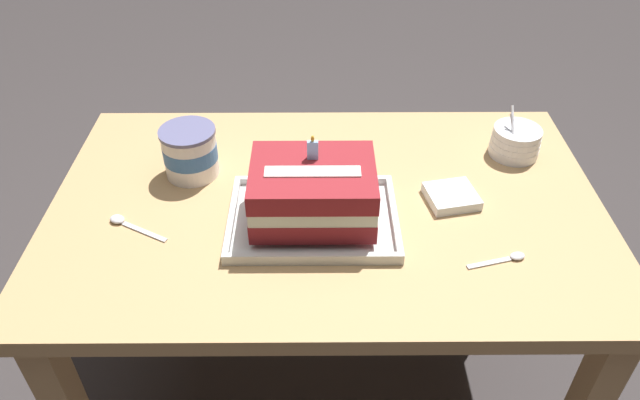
{
  "coord_description": "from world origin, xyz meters",
  "views": [
    {
      "loc": [
        -0.02,
        -0.98,
        1.47
      ],
      "look_at": [
        -0.01,
        -0.03,
        0.71
      ],
      "focal_mm": 33.2,
      "sensor_mm": 36.0,
      "label": 1
    }
  ],
  "objects_px": {
    "bowl_stack": "(515,142)",
    "serving_spoon_near_tray": "(124,222)",
    "birthday_cake": "(313,191)",
    "serving_spoon_by_bowls": "(509,258)",
    "ice_cream_tub": "(190,152)",
    "napkin_pile": "(452,197)",
    "foil_tray": "(313,219)"
  },
  "relations": [
    {
      "from": "serving_spoon_by_bowls",
      "to": "ice_cream_tub",
      "type": "bearing_deg",
      "value": 156.19
    },
    {
      "from": "foil_tray",
      "to": "bowl_stack",
      "type": "bearing_deg",
      "value": 27.34
    },
    {
      "from": "serving_spoon_near_tray",
      "to": "ice_cream_tub",
      "type": "bearing_deg",
      "value": 57.66
    },
    {
      "from": "napkin_pile",
      "to": "ice_cream_tub",
      "type": "bearing_deg",
      "value": 169.41
    },
    {
      "from": "birthday_cake",
      "to": "ice_cream_tub",
      "type": "bearing_deg",
      "value": 147.71
    },
    {
      "from": "napkin_pile",
      "to": "serving_spoon_near_tray",
      "type": "bearing_deg",
      "value": -173.98
    },
    {
      "from": "serving_spoon_near_tray",
      "to": "napkin_pile",
      "type": "xyz_separation_m",
      "value": [
        0.68,
        0.07,
        0.01
      ]
    },
    {
      "from": "serving_spoon_by_bowls",
      "to": "birthday_cake",
      "type": "bearing_deg",
      "value": 163.2
    },
    {
      "from": "ice_cream_tub",
      "to": "napkin_pile",
      "type": "bearing_deg",
      "value": -10.59
    },
    {
      "from": "bowl_stack",
      "to": "serving_spoon_by_bowls",
      "type": "xyz_separation_m",
      "value": [
        -0.1,
        -0.36,
        -0.03
      ]
    },
    {
      "from": "foil_tray",
      "to": "ice_cream_tub",
      "type": "distance_m",
      "value": 0.33
    },
    {
      "from": "bowl_stack",
      "to": "serving_spoon_near_tray",
      "type": "bearing_deg",
      "value": -163.77
    },
    {
      "from": "foil_tray",
      "to": "ice_cream_tub",
      "type": "bearing_deg",
      "value": 147.71
    },
    {
      "from": "serving_spoon_near_tray",
      "to": "serving_spoon_by_bowls",
      "type": "distance_m",
      "value": 0.77
    },
    {
      "from": "foil_tray",
      "to": "birthday_cake",
      "type": "height_order",
      "value": "birthday_cake"
    },
    {
      "from": "ice_cream_tub",
      "to": "serving_spoon_by_bowls",
      "type": "xyz_separation_m",
      "value": [
        0.65,
        -0.28,
        -0.05
      ]
    },
    {
      "from": "birthday_cake",
      "to": "bowl_stack",
      "type": "bearing_deg",
      "value": 27.34
    },
    {
      "from": "birthday_cake",
      "to": "bowl_stack",
      "type": "xyz_separation_m",
      "value": [
        0.47,
        0.24,
        -0.05
      ]
    },
    {
      "from": "ice_cream_tub",
      "to": "birthday_cake",
      "type": "bearing_deg",
      "value": -32.29
    },
    {
      "from": "foil_tray",
      "to": "serving_spoon_by_bowls",
      "type": "relative_size",
      "value": 2.89
    },
    {
      "from": "bowl_stack",
      "to": "serving_spoon_near_tray",
      "type": "relative_size",
      "value": 0.88
    },
    {
      "from": "ice_cream_tub",
      "to": "serving_spoon_by_bowls",
      "type": "relative_size",
      "value": 1.04
    },
    {
      "from": "birthday_cake",
      "to": "serving_spoon_by_bowls",
      "type": "bearing_deg",
      "value": -16.8
    },
    {
      "from": "foil_tray",
      "to": "serving_spoon_by_bowls",
      "type": "height_order",
      "value": "foil_tray"
    },
    {
      "from": "bowl_stack",
      "to": "serving_spoon_near_tray",
      "type": "height_order",
      "value": "bowl_stack"
    },
    {
      "from": "birthday_cake",
      "to": "bowl_stack",
      "type": "height_order",
      "value": "birthday_cake"
    },
    {
      "from": "serving_spoon_by_bowls",
      "to": "serving_spoon_near_tray",
      "type": "bearing_deg",
      "value": 171.95
    },
    {
      "from": "bowl_stack",
      "to": "serving_spoon_by_bowls",
      "type": "bearing_deg",
      "value": -105.67
    },
    {
      "from": "ice_cream_tub",
      "to": "serving_spoon_near_tray",
      "type": "relative_size",
      "value": 0.92
    },
    {
      "from": "bowl_stack",
      "to": "serving_spoon_near_tray",
      "type": "distance_m",
      "value": 0.89
    },
    {
      "from": "birthday_cake",
      "to": "serving_spoon_by_bowls",
      "type": "distance_m",
      "value": 0.4
    },
    {
      "from": "birthday_cake",
      "to": "serving_spoon_near_tray",
      "type": "distance_m",
      "value": 0.39
    }
  ]
}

